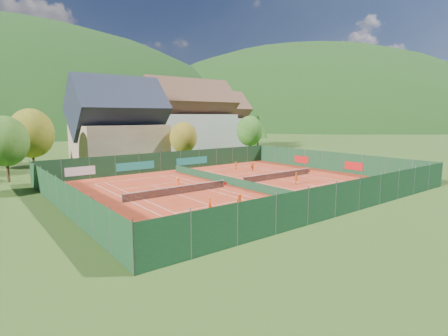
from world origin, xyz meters
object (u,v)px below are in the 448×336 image
at_px(chalet, 119,127).
at_px(hotel_block_b, 217,123).
at_px(hotel_block_a, 189,121).
at_px(player_right_far_b, 252,167).
at_px(player_left_mid, 240,202).
at_px(player_right_near, 296,178).
at_px(player_right_far_a, 236,165).
at_px(ball_hopper, 374,185).
at_px(player_left_far, 178,183).
at_px(player_left_near, 210,205).

height_order(chalet, hotel_block_b, chalet).
height_order(hotel_block_a, player_right_far_b, hotel_block_a).
height_order(chalet, player_left_mid, chalet).
height_order(player_right_near, player_right_far_b, player_right_near).
bearing_deg(player_right_far_b, player_right_near, 54.95).
distance_m(chalet, player_right_far_a, 23.69).
height_order(ball_hopper, player_right_far_b, player_right_far_b).
bearing_deg(hotel_block_b, player_right_far_a, -122.13).
bearing_deg(player_right_far_b, player_right_far_a, -94.69).
xyz_separation_m(chalet, player_right_far_a, (11.93, -19.56, -6.02)).
relative_size(player_left_mid, player_left_far, 1.06).
bearing_deg(player_right_far_b, chalet, -81.15).
distance_m(ball_hopper, player_right_far_a, 22.64).
xyz_separation_m(ball_hopper, player_left_near, (-20.95, 3.96, 0.11)).
height_order(player_left_mid, player_right_far_a, player_left_mid).
distance_m(hotel_block_a, ball_hopper, 48.72).
distance_m(chalet, player_right_far_b, 26.66).
relative_size(chalet, player_left_mid, 10.89).
xyz_separation_m(ball_hopper, player_right_far_a, (-2.66, 22.48, 0.05)).
relative_size(hotel_block_b, player_left_mid, 11.62).
relative_size(hotel_block_a, player_right_far_a, 17.81).
xyz_separation_m(player_left_near, player_right_far_a, (18.28, 18.52, -0.05)).
distance_m(player_left_mid, player_left_far, 11.81).
xyz_separation_m(player_right_near, player_right_far_a, (2.10, 14.63, -0.18)).
height_order(player_left_mid, player_left_far, player_left_mid).
distance_m(hotel_block_b, player_right_far_b, 42.23).
bearing_deg(player_right_near, player_left_near, 149.48).
bearing_deg(player_left_mid, hotel_block_b, 75.10).
bearing_deg(hotel_block_a, ball_hopper, -95.24).
height_order(hotel_block_b, player_right_near, hotel_block_b).
bearing_deg(player_right_near, player_left_far, 108.65).
bearing_deg(player_right_near, player_left_mid, 156.05).
distance_m(hotel_block_b, player_right_far_a, 40.08).
xyz_separation_m(hotel_block_a, player_left_near, (-25.36, -44.08, -6.72)).
xyz_separation_m(chalet, hotel_block_b, (33.00, 14.00, -0.01)).
xyz_separation_m(player_left_near, player_right_far_b, (19.16, 15.47, 0.02)).
bearing_deg(player_right_near, player_right_far_b, 31.59).
bearing_deg(chalet, player_right_near, -73.96).
bearing_deg(player_right_far_a, hotel_block_a, -135.24).
bearing_deg(hotel_block_b, hotel_block_a, -150.26).
xyz_separation_m(player_left_far, player_right_far_b, (16.25, 4.72, -0.02)).
relative_size(hotel_block_b, ball_hopper, 21.60).
height_order(chalet, hotel_block_a, hotel_block_a).
bearing_deg(hotel_block_a, chalet, -162.47).
height_order(hotel_block_a, ball_hopper, hotel_block_a).
bearing_deg(player_right_far_a, player_left_mid, 21.62).
relative_size(player_left_near, player_right_far_a, 1.09).
distance_m(ball_hopper, player_right_near, 9.18).
bearing_deg(hotel_block_a, player_left_far, -123.95).
xyz_separation_m(hotel_block_a, ball_hopper, (-4.41, -48.04, -6.83)).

